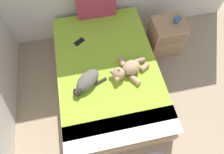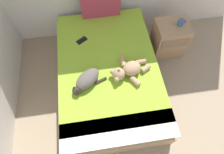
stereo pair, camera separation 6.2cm
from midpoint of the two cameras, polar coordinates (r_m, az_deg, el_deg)
bed at (r=2.69m, az=-1.98°, el=0.54°), size 1.33×2.00×0.51m
patterned_cushion at (r=2.92m, az=-5.40°, el=20.80°), size 0.56×0.13×0.41m
cat at (r=2.29m, az=-8.29°, el=-1.32°), size 0.42×0.37×0.15m
teddy_bear at (r=2.35m, az=3.87°, el=2.23°), size 0.52×0.44×0.17m
cell_phone at (r=2.73m, az=-10.33°, el=10.23°), size 0.16×0.14×0.01m
nightstand at (r=3.16m, az=15.06°, el=11.62°), size 0.48×0.42×0.56m
mug at (r=2.96m, az=18.04°, el=15.84°), size 0.12×0.08×0.09m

